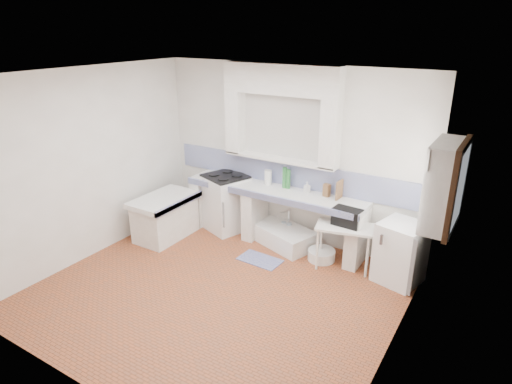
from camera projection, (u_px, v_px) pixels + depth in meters
The scene contains 36 objects.
floor at pixel (217, 292), 5.86m from camera, with size 4.50×4.50×0.00m, color #9D4B27.
ceiling at pixel (209, 76), 4.86m from camera, with size 4.50×4.50×0.00m, color white.
wall_back at pixel (289, 155), 6.95m from camera, with size 4.50×4.50×0.00m, color white.
wall_front at pixel (73, 265), 3.77m from camera, with size 4.50×4.50×0.00m, color white.
wall_left at pixel (90, 165), 6.46m from camera, with size 4.50×4.50×0.00m, color white.
wall_right at pixel (400, 238), 4.26m from camera, with size 4.50×4.50×0.00m, color white.
alcove_mass at pixel (281, 79), 6.49m from camera, with size 1.90×0.25×0.45m, color white.
window_frame at pixel (445, 185), 5.06m from camera, with size 0.35×0.86×1.06m, color #3A2012.
lace_valance at pixel (436, 152), 4.99m from camera, with size 0.01×0.84×0.24m, color white.
counter_slab at pixel (274, 192), 6.96m from camera, with size 3.00×0.60×0.08m, color white.
counter_lip at pixel (265, 197), 6.73m from camera, with size 3.00×0.04×0.10m, color navy.
counter_pier_left at pixel (205, 201), 7.80m from camera, with size 0.20×0.55×0.82m, color white.
counter_pier_mid at pixel (255, 213), 7.29m from camera, with size 0.20×0.55×0.82m, color white.
counter_pier_right at pixel (357, 238), 6.43m from camera, with size 0.20×0.55×0.82m, color white.
peninsula_top at pixel (164, 200), 7.17m from camera, with size 0.70×1.10×0.08m, color white.
peninsula_base at pixel (166, 219), 7.30m from camera, with size 0.60×1.00×0.62m, color white.
peninsula_lip at pixel (179, 204), 7.01m from camera, with size 0.04×1.10×0.10m, color navy.
backsplash at pixel (288, 173), 7.05m from camera, with size 4.27×0.03×0.40m, color navy.
stove at pixel (226, 203), 7.54m from camera, with size 0.66×0.64×0.94m, color white.
sink at pixel (282, 236), 7.12m from camera, with size 1.07×0.58×0.26m, color white.
side_table at pixel (343, 247), 6.35m from camera, with size 0.80×0.44×0.04m, color white.
fridge at pixel (400, 253), 5.98m from camera, with size 0.56×0.56×0.86m, color white.
bucket_red at pixel (274, 233), 7.22m from camera, with size 0.27×0.27×0.25m, color #D34B2F.
bucket_orange at pixel (283, 239), 7.04m from camera, with size 0.27×0.27×0.25m, color orange.
bucket_blue at pixel (300, 243), 6.88m from camera, with size 0.30×0.30×0.28m, color blue.
basin_white at pixel (321, 255), 6.64m from camera, with size 0.41×0.41×0.16m, color white.
water_bottle_a at pixel (284, 230), 7.27m from camera, with size 0.08×0.08×0.30m, color silver.
water_bottle_b at pixel (289, 232), 7.19m from camera, with size 0.08×0.08×0.32m, color silver.
black_bag at pixel (347, 217), 6.21m from camera, with size 0.40×0.23×0.25m, color black.
green_bottle_a at pixel (285, 178), 6.95m from camera, with size 0.07×0.07×0.33m, color #2A7334.
green_bottle_b at pixel (288, 179), 6.92m from camera, with size 0.07×0.07×0.31m, color #2A7334.
knife_block at pixel (327, 190), 6.62m from camera, with size 0.10×0.08×0.19m, color olive.
cutting_board at pixel (339, 190), 6.51m from camera, with size 0.02×0.21×0.29m, color olive.
paper_towel at pixel (268, 177), 7.11m from camera, with size 0.12×0.12×0.24m, color white.
soap_bottle at pixel (307, 187), 6.79m from camera, with size 0.08×0.08×0.17m, color white.
rug at pixel (260, 260), 6.65m from camera, with size 0.65×0.37×0.01m, color navy.
Camera 1 is at (3.07, -3.99, 3.33)m, focal length 30.94 mm.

